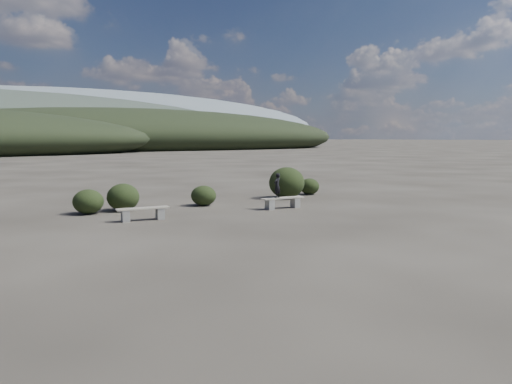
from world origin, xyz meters
TOP-DOWN VIEW (x-y plane):
  - ground at (0.00, 0.00)m, footprint 1200.00×1200.00m
  - bench_left at (-2.75, 6.22)m, footprint 1.91×0.62m
  - bench_right at (3.26, 5.93)m, footprint 1.93×0.51m
  - seated_person at (2.99, 5.94)m, footprint 0.44×0.37m
  - shrub_a at (-3.97, 8.90)m, footprint 1.18×1.18m
  - shrub_b at (-2.55, 9.00)m, footprint 1.30×1.30m
  - shrub_c at (0.91, 8.58)m, footprint 1.11×1.11m
  - shrub_d at (5.58, 8.75)m, footprint 1.75×1.75m
  - shrub_e at (7.53, 9.38)m, footprint 1.02×1.02m

SIDE VIEW (x-z plane):
  - ground at x=0.00m, z-range 0.00..0.00m
  - bench_left at x=-2.75m, z-range 0.05..0.52m
  - bench_right at x=3.26m, z-range 0.05..0.53m
  - shrub_e at x=7.53m, z-range 0.00..0.85m
  - shrub_c at x=0.91m, z-range 0.00..0.88m
  - shrub_a at x=-3.97m, z-range 0.00..0.97m
  - shrub_b at x=-2.55m, z-range 0.00..1.12m
  - shrub_d at x=5.58m, z-range 0.00..1.53m
  - seated_person at x=2.99m, z-range 0.48..1.50m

